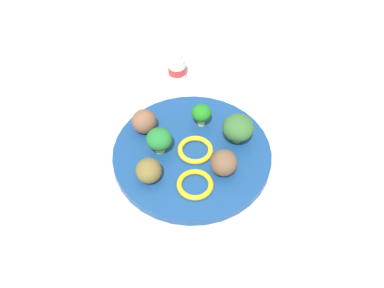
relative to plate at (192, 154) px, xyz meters
The scene contains 11 objects.
ground_plane 0.01m from the plate, ahead, with size 4.00×4.00×0.00m, color beige.
plate is the anchor object (origin of this frame).
broccoli_floret_far_rim 0.09m from the plate, 70.03° to the right, with size 0.06×0.06×0.06m.
broccoli_floret_near_rim 0.07m from the plate, 90.84° to the left, with size 0.04×0.04×0.05m.
broccoli_floret_front_left 0.08m from the plate, 12.55° to the right, with size 0.04×0.04×0.04m.
meatball_back_right 0.10m from the plate, 131.64° to the left, with size 0.04×0.04×0.04m, color brown.
meatball_far_rim 0.07m from the plate, 127.28° to the right, with size 0.05×0.05×0.05m, color brown.
meatball_front_right 0.10m from the plate, 61.44° to the left, with size 0.04×0.04×0.04m, color brown.
pepper_ring_back_right 0.01m from the plate, 117.31° to the right, with size 0.06×0.06×0.01m, color yellow.
pepper_ring_back_left 0.08m from the plate, behind, with size 0.06×0.06×0.01m, color yellow.
yogurt_bottle 0.21m from the plate, 10.45° to the left, with size 0.04×0.04×0.07m.
Camera 1 is at (-0.49, -0.02, 0.61)m, focal length 40.78 mm.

